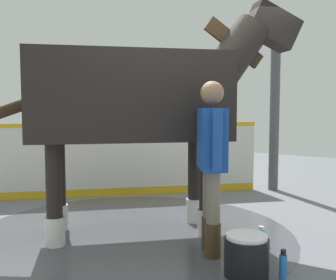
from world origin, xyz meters
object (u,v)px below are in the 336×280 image
bottle_shampoo (261,236)px  horse (141,99)px  handler (212,156)px  bottle_spray (283,265)px  wash_bucket (246,255)px

bottle_shampoo → horse: bearing=-69.6°
handler → horse: bearing=-45.1°
bottle_spray → handler: bearing=-99.8°
handler → bottle_shampoo: 1.04m
wash_bucket → bottle_spray: (-0.13, 0.26, -0.06)m
horse → bottle_shampoo: bearing=-28.0°
horse → handler: (0.07, 0.94, -0.54)m
bottle_shampoo → bottle_spray: (0.66, 0.48, 0.03)m
horse → wash_bucket: 1.97m
bottle_shampoo → bottle_spray: bottle_spray is taller
bottle_spray → bottle_shampoo: bearing=-143.9°
handler → bottle_spray: (0.13, 0.76, -0.83)m
horse → bottle_shampoo: horse is taller
wash_bucket → bottle_spray: size_ratio=1.54×
bottle_shampoo → bottle_spray: bearing=36.1°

